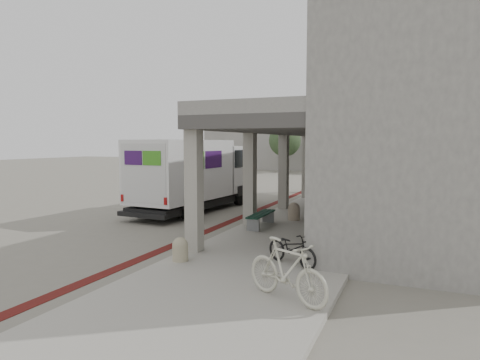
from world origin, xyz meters
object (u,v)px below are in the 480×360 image
at_px(bicycle_black, 292,248).
at_px(bicycle_cream, 287,270).
at_px(fedex_truck, 194,173).
at_px(utility_cabinet, 348,203).
at_px(bench, 261,217).

distance_m(bicycle_black, bicycle_cream, 2.29).
bearing_deg(bicycle_cream, fedex_truck, 63.27).
distance_m(utility_cabinet, bicycle_cream, 9.64).
bearing_deg(bicycle_cream, bicycle_black, 39.33).
xyz_separation_m(utility_cabinet, bicycle_black, (-0.14, -7.41, -0.10)).
xyz_separation_m(fedex_truck, bench, (4.14, -2.73, -1.20)).
distance_m(fedex_truck, bicycle_cream, 11.44).
xyz_separation_m(fedex_truck, utility_cabinet, (6.54, 0.59, -1.03)).
relative_size(bench, bicycle_cream, 1.05).
bearing_deg(bicycle_cream, bench, 49.70).
bearing_deg(bicycle_cream, utility_cabinet, 28.16).
relative_size(fedex_truck, bicycle_black, 4.81).
bearing_deg(utility_cabinet, bench, -115.02).
relative_size(bench, bicycle_black, 1.28).
xyz_separation_m(bench, bicycle_black, (2.26, -4.09, 0.07)).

